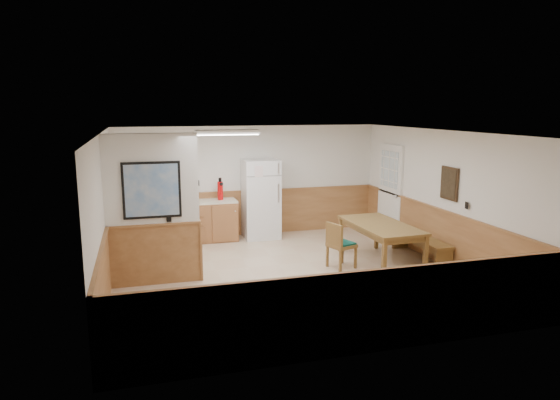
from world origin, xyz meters
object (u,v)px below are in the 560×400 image
object	(u,v)px
refrigerator	(261,199)
dining_chair	(338,242)
dining_bench	(421,242)
fire_extinguisher	(220,190)
soap_bottle	(150,199)
dining_table	(381,229)

from	to	relation	value
refrigerator	dining_chair	distance (m)	2.69
dining_bench	fire_extinguisher	bearing A→B (deg)	144.77
dining_bench	dining_chair	world-z (taller)	dining_chair
refrigerator	soap_bottle	xyz separation A→B (m)	(-2.40, 0.02, 0.11)
dining_bench	dining_chair	xyz separation A→B (m)	(-1.76, -0.10, 0.15)
dining_bench	soap_bottle	size ratio (longest dim) A/B	8.56
dining_bench	soap_bottle	world-z (taller)	soap_bottle
refrigerator	dining_bench	size ratio (longest dim) A/B	1.05
refrigerator	dining_chair	world-z (taller)	refrigerator
dining_table	dining_bench	size ratio (longest dim) A/B	1.13
fire_extinguisher	soap_bottle	xyz separation A→B (m)	(-1.50, -0.06, -0.12)
dining_table	soap_bottle	xyz separation A→B (m)	(-4.13, 2.44, 0.34)
dining_table	fire_extinguisher	distance (m)	3.66
dining_bench	soap_bottle	xyz separation A→B (m)	(-4.99, 2.45, 0.65)
dining_bench	fire_extinguisher	distance (m)	4.37
dining_table	soap_bottle	distance (m)	4.81
refrigerator	dining_chair	size ratio (longest dim) A/B	2.08
soap_bottle	dining_table	bearing A→B (deg)	-30.55
fire_extinguisher	soap_bottle	world-z (taller)	fire_extinguisher
soap_bottle	refrigerator	bearing A→B (deg)	-0.49
dining_bench	fire_extinguisher	xyz separation A→B (m)	(-3.49, 2.51, 0.77)
dining_table	dining_chair	bearing A→B (deg)	-175.01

